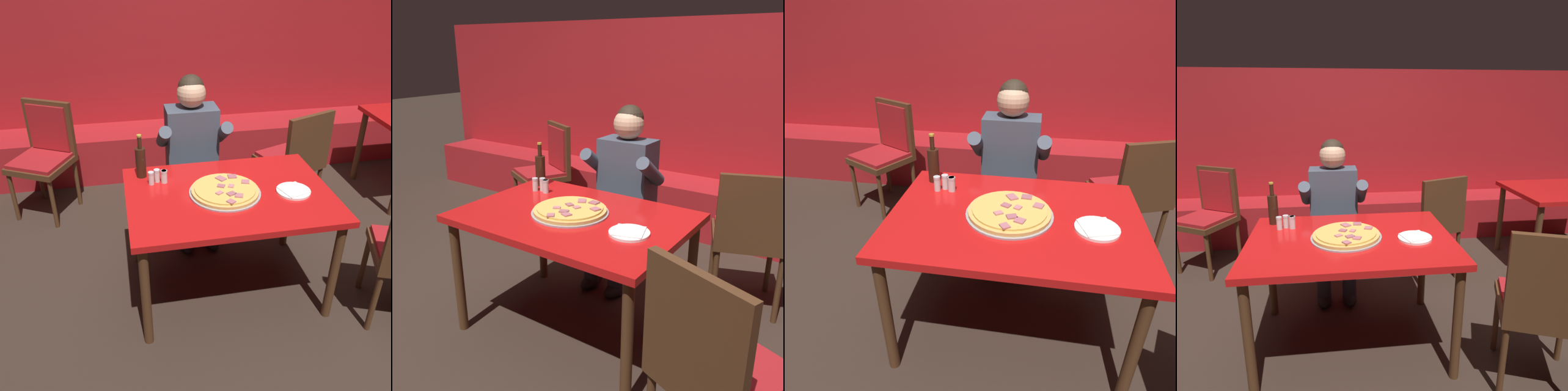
{
  "view_description": "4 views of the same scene",
  "coord_description": "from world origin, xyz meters",
  "views": [
    {
      "loc": [
        -0.64,
        -2.22,
        2.11
      ],
      "look_at": [
        -0.2,
        0.04,
        0.73
      ],
      "focal_mm": 40.0,
      "sensor_mm": 36.0,
      "label": 1
    },
    {
      "loc": [
        1.35,
        -1.84,
        1.65
      ],
      "look_at": [
        0.02,
        0.11,
        0.84
      ],
      "focal_mm": 40.0,
      "sensor_mm": 36.0,
      "label": 2
    },
    {
      "loc": [
        0.08,
        -1.49,
        1.67
      ],
      "look_at": [
        -0.19,
        0.1,
        0.8
      ],
      "focal_mm": 32.0,
      "sensor_mm": 36.0,
      "label": 3
    },
    {
      "loc": [
        -0.11,
        -2.01,
        1.59
      ],
      "look_at": [
        0.17,
        0.27,
        0.95
      ],
      "focal_mm": 32.0,
      "sensor_mm": 36.0,
      "label": 4
    }
  ],
  "objects": [
    {
      "name": "ground_plane",
      "position": [
        0.0,
        0.0,
        0.0
      ],
      "size": [
        24.0,
        24.0,
        0.0
      ],
      "primitive_type": "plane",
      "color": "#33261E"
    },
    {
      "name": "booth_wall_panel",
      "position": [
        0.0,
        2.18,
        0.95
      ],
      "size": [
        6.8,
        0.16,
        1.9
      ],
      "primitive_type": "cube",
      "color": "#A3191E",
      "rests_on": "ground_plane"
    },
    {
      "name": "booth_bench",
      "position": [
        0.0,
        1.86,
        0.23
      ],
      "size": [
        6.46,
        0.48,
        0.46
      ],
      "primitive_type": "cube",
      "color": "#A3191E",
      "rests_on": "ground_plane"
    },
    {
      "name": "main_dining_table",
      "position": [
        0.0,
        0.0,
        0.67
      ],
      "size": [
        1.26,
        0.89,
        0.75
      ],
      "color": "#4C2D19",
      "rests_on": "ground_plane"
    },
    {
      "name": "pizza",
      "position": [
        -0.03,
        -0.0,
        0.77
      ],
      "size": [
        0.44,
        0.44,
        0.05
      ],
      "color": "#9E9EA3",
      "rests_on": "main_dining_table"
    },
    {
      "name": "plate_white_paper",
      "position": [
        0.39,
        -0.06,
        0.76
      ],
      "size": [
        0.21,
        0.21,
        0.02
      ],
      "color": "white",
      "rests_on": "main_dining_table"
    },
    {
      "name": "beer_bottle",
      "position": [
        -0.51,
        0.32,
        0.86
      ],
      "size": [
        0.07,
        0.07,
        0.29
      ],
      "color": "black",
      "rests_on": "main_dining_table"
    },
    {
      "name": "shaker_red_pepper_flakes",
      "position": [
        -0.46,
        0.2,
        0.79
      ],
      "size": [
        0.04,
        0.04,
        0.09
      ],
      "color": "silver",
      "rests_on": "main_dining_table"
    },
    {
      "name": "shaker_parmesan",
      "position": [
        -0.37,
        0.21,
        0.79
      ],
      "size": [
        0.04,
        0.04,
        0.09
      ],
      "color": "silver",
      "rests_on": "main_dining_table"
    },
    {
      "name": "shaker_oregano",
      "position": [
        -0.42,
        0.23,
        0.79
      ],
      "size": [
        0.04,
        0.04,
        0.09
      ],
      "color": "silver",
      "rests_on": "main_dining_table"
    },
    {
      "name": "shaker_black_pepper",
      "position": [
        -0.38,
        0.21,
        0.79
      ],
      "size": [
        0.04,
        0.04,
        0.09
      ],
      "color": "silver",
      "rests_on": "main_dining_table"
    },
    {
      "name": "diner_seated_blue_shirt",
      "position": [
        -0.09,
        0.69,
        0.71
      ],
      "size": [
        0.53,
        0.53,
        1.27
      ],
      "color": "black",
      "rests_on": "ground_plane"
    },
    {
      "name": "dining_chair_near_right",
      "position": [
        -1.25,
        1.29,
        0.56
      ],
      "size": [
        0.59,
        0.59,
        0.96
      ],
      "color": "#4C2D19",
      "rests_on": "ground_plane"
    },
    {
      "name": "dining_chair_by_booth",
      "position": [
        0.78,
        0.79,
        0.57
      ],
      "size": [
        0.57,
        0.57,
        0.95
      ],
      "color": "#4C2D19",
      "rests_on": "ground_plane"
    }
  ]
}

